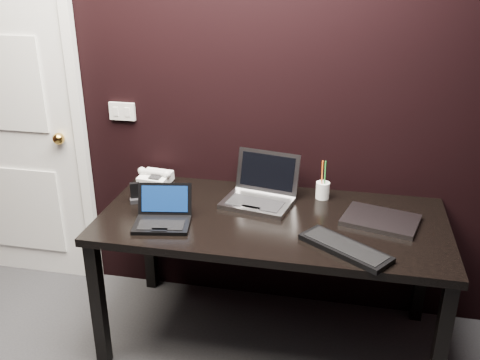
% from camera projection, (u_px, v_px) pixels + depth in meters
% --- Properties ---
extents(wall_back, '(4.00, 0.00, 4.00)m').
position_uv_depth(wall_back, '(230.00, 84.00, 2.83)').
color(wall_back, black).
rests_on(wall_back, ground).
extents(door, '(0.99, 0.10, 2.14)m').
position_uv_depth(door, '(7.00, 117.00, 3.16)').
color(door, white).
rests_on(door, ground).
extents(wall_switch, '(0.15, 0.02, 0.10)m').
position_uv_depth(wall_switch, '(122.00, 111.00, 3.01)').
color(wall_switch, silver).
rests_on(wall_switch, wall_back).
extents(desk, '(1.70, 0.80, 0.74)m').
position_uv_depth(desk, '(272.00, 231.00, 2.66)').
color(desk, black).
rests_on(desk, ground).
extents(netbook, '(0.30, 0.28, 0.17)m').
position_uv_depth(netbook, '(163.00, 217.00, 2.56)').
color(netbook, black).
rests_on(netbook, desk).
extents(silver_laptop, '(0.40, 0.37, 0.24)m').
position_uv_depth(silver_laptop, '(260.00, 194.00, 2.78)').
color(silver_laptop, '#9C9DA1').
rests_on(silver_laptop, desk).
extents(ext_keyboard, '(0.42, 0.36, 0.03)m').
position_uv_depth(ext_keyboard, '(345.00, 248.00, 2.34)').
color(ext_keyboard, black).
rests_on(ext_keyboard, desk).
extents(closed_laptop, '(0.40, 0.33, 0.02)m').
position_uv_depth(closed_laptop, '(381.00, 220.00, 2.58)').
color(closed_laptop, '#9C9CA1').
rests_on(closed_laptop, desk).
extents(desk_phone, '(0.21, 0.17, 0.10)m').
position_uv_depth(desk_phone, '(155.00, 177.00, 3.01)').
color(desk_phone, white).
rests_on(desk_phone, desk).
extents(mobile_phone, '(0.07, 0.07, 0.10)m').
position_uv_depth(mobile_phone, '(135.00, 195.00, 2.79)').
color(mobile_phone, black).
rests_on(mobile_phone, desk).
extents(pen_cup, '(0.09, 0.09, 0.21)m').
position_uv_depth(pen_cup, '(323.00, 190.00, 2.82)').
color(pen_cup, white).
rests_on(pen_cup, desk).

